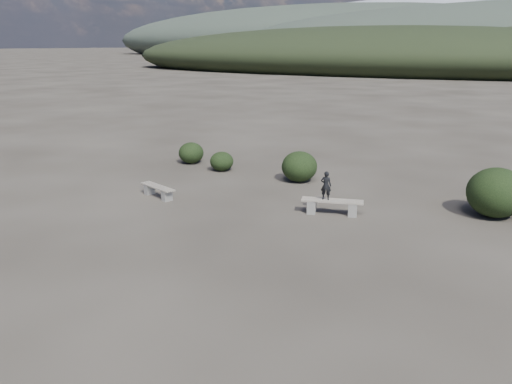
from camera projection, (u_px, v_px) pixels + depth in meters
The scene contains 8 objects.
ground at pixel (180, 271), 11.97m from camera, with size 1200.00×1200.00×0.00m, color #2E2923.
bench_left at pixel (158, 191), 17.67m from camera, with size 1.70×0.79×0.42m.
bench_right at pixel (332, 206), 15.89m from camera, with size 1.98×0.97×0.49m.
seated_person at pixel (326, 185), 15.74m from camera, with size 0.34×0.22×0.93m, color black.
shrub_a at pixel (222, 161), 21.37m from camera, with size 1.01×1.01×0.83m, color black.
shrub_b at pixel (299, 167), 19.66m from camera, with size 1.41×1.41×1.21m, color black.
shrub_d at pixel (496, 193), 15.57m from camera, with size 1.79×1.79×1.57m, color black.
shrub_f at pixel (191, 153), 22.71m from camera, with size 1.14×1.14×0.96m, color black.
Camera 1 is at (7.03, -8.57, 5.23)m, focal length 35.00 mm.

